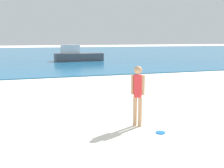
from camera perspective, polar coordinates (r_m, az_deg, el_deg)
water at (r=46.74m, az=-14.94°, el=6.37°), size 160.00×60.00×0.06m
person_standing at (r=7.29m, az=5.49°, el=-1.79°), size 0.31×0.28×1.67m
frisbee at (r=7.08m, az=10.29°, el=-10.12°), size 0.24×0.24×0.03m
boat_near at (r=28.79m, az=-7.44°, el=6.06°), size 5.10×1.80×1.72m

